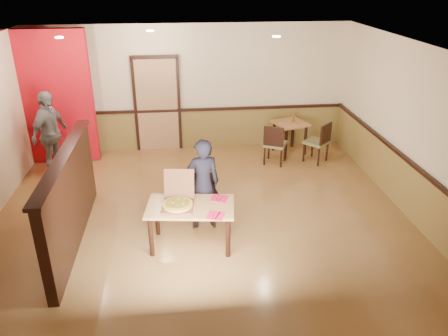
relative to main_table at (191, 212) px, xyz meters
The scene contains 26 objects.
floor 0.81m from the main_table, 66.48° to the left, with size 7.00×7.00×0.00m, color #A97741.
ceiling 2.30m from the main_table, 66.48° to the left, with size 7.00×7.00×0.00m, color black.
wall_back 4.11m from the main_table, 86.75° to the left, with size 7.00×7.00×0.00m, color beige.
wall_right 3.85m from the main_table, ahead, with size 7.00×7.00×0.00m, color beige.
wainscot_back 4.00m from the main_table, 86.73° to the left, with size 7.00×0.04×0.90m, color olive.
chair_rail_back 4.00m from the main_table, 86.71° to the left, with size 7.00×0.06×0.06m, color black.
wainscot_right 3.74m from the main_table, ahead, with size 0.04×7.00×0.90m, color olive.
chair_rail_right 3.73m from the main_table, ahead, with size 0.06×7.00×0.06m, color black.
back_door 4.05m from the main_table, 98.17° to the left, with size 0.90×0.06×2.10m, color tan.
booth_partition 1.81m from the main_table, 169.63° to the left, with size 0.20×3.10×1.44m.
red_accent_panel 4.50m from the main_table, 127.17° to the left, with size 1.60×0.20×2.78m, color red.
spot_a 3.81m from the main_table, 131.71° to the left, with size 0.14×0.14×0.02m, color beige.
spot_b 3.79m from the main_table, 100.71° to the left, with size 0.14×0.14×0.02m, color beige.
spot_c 3.41m from the main_table, 51.19° to the left, with size 0.14×0.14×0.02m, color beige.
main_table is the anchor object (origin of this frame).
diner_chair 0.73m from the main_table, 71.27° to the left, with size 0.42×0.42×0.82m.
side_chair_left 3.40m from the main_table, 56.31° to the left, with size 0.59×0.59×0.89m.
side_chair_right 4.03m from the main_table, 44.79° to the left, with size 0.63×0.63×0.90m.
side_table 4.17m from the main_table, 55.48° to the left, with size 0.85×0.85×0.72m.
diner 0.61m from the main_table, 67.99° to the left, with size 0.55×0.36×1.51m, color black.
passerby 3.91m from the main_table, 133.01° to the left, with size 1.01×0.42×1.72m, color gray.
pizza_box 0.25m from the main_table, behind, with size 0.51×0.58×0.48m.
pizza 0.24m from the main_table, behind, with size 0.44×0.44×0.03m, color #DFB051.
napkin_near 0.48m from the main_table, 43.56° to the right, with size 0.30×0.30×0.01m.
napkin_far 0.49m from the main_table, 20.50° to the left, with size 0.31×0.31×0.01m.
condiment 4.24m from the main_table, 55.12° to the left, with size 0.06×0.06×0.15m, color brown.
Camera 1 is at (-0.34, -6.13, 3.86)m, focal length 35.00 mm.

